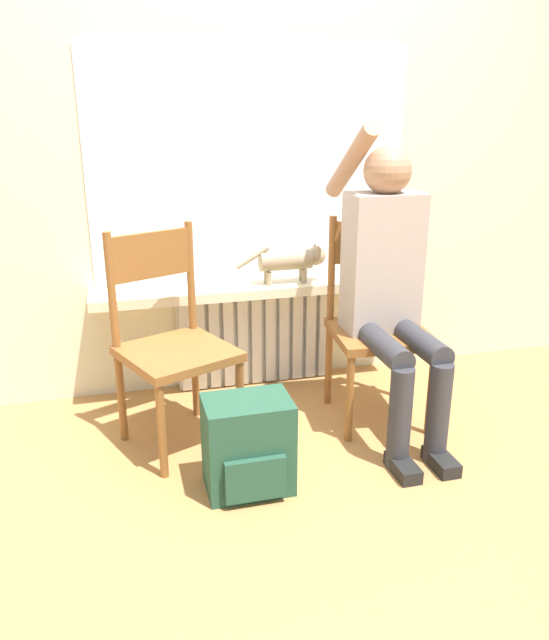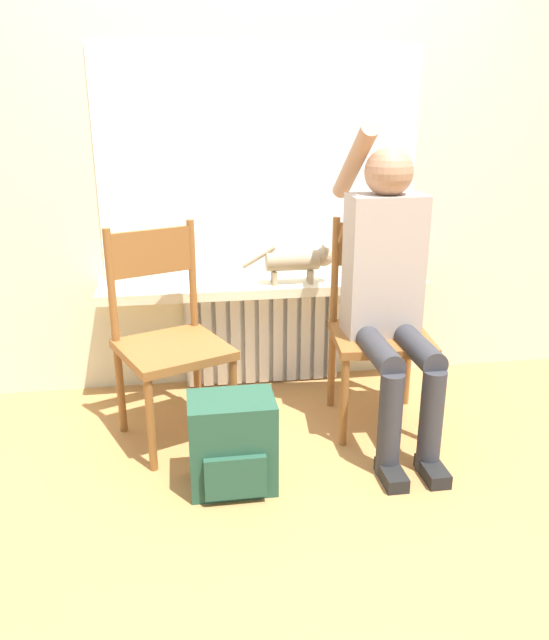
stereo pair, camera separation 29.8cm
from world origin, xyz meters
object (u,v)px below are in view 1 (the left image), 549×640
at_px(chair_left, 172,340).
at_px(chair_right, 377,321).
at_px(cat, 293,260).
at_px(backpack, 248,446).
at_px(person, 390,279).

relative_size(chair_left, chair_right, 1.00).
bearing_deg(chair_left, cat, 8.34).
distance_m(cat, backpack, 1.12).
distance_m(chair_left, cat, 0.83).
relative_size(chair_left, cat, 2.04).
height_order(cat, backpack, cat).
distance_m(person, backpack, 0.99).
xyz_separation_m(chair_left, cat, (0.68, 0.41, 0.23)).
bearing_deg(person, chair_right, 88.23).
relative_size(person, backpack, 3.64).
xyz_separation_m(cat, backpack, (-0.44, -0.88, -0.53)).
bearing_deg(cat, chair_right, -52.76).
relative_size(chair_left, backpack, 2.50).
bearing_deg(backpack, person, 25.62).
relative_size(chair_right, backpack, 2.50).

